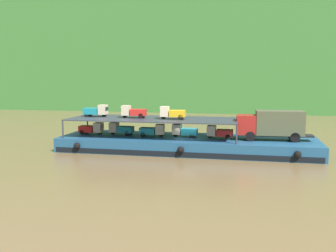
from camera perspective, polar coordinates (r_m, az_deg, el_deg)
ground_plane at (r=42.04m, az=2.83°, el=-3.73°), size 400.00×400.00×0.00m
hillside_far_bank at (r=102.66m, az=8.37°, el=12.77°), size 123.40×38.35×31.73m
cargo_barge at (r=41.88m, az=2.83°, el=-2.73°), size 27.80×8.01×1.50m
covered_lorry at (r=41.13m, az=15.22°, el=0.28°), size 7.93×2.57×3.10m
cargo_rack at (r=42.27m, az=-2.24°, el=1.05°), size 18.60×6.65×2.00m
mini_truck_lower_stern at (r=44.71m, az=-11.32°, el=-0.35°), size 2.78×1.27×1.38m
mini_truck_lower_aft at (r=43.89m, az=-7.04°, el=-0.40°), size 2.79×1.29×1.38m
mini_truck_lower_mid at (r=42.24m, az=-2.32°, el=-0.66°), size 2.79×1.29×1.38m
mini_truck_lower_fore at (r=42.00m, az=2.46°, el=-0.71°), size 2.78×1.28×1.38m
mini_truck_lower_bow at (r=41.24m, az=7.69°, el=-0.92°), size 2.76×1.24×1.38m
mini_truck_upper_stern at (r=44.90m, az=-10.68°, el=2.27°), size 2.74×1.20×1.38m
mini_truck_upper_mid at (r=42.96m, az=-5.19°, el=2.14°), size 2.78×1.27×1.38m
mini_truck_upper_fore at (r=41.48m, az=0.65°, el=1.98°), size 2.79×1.28×1.38m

